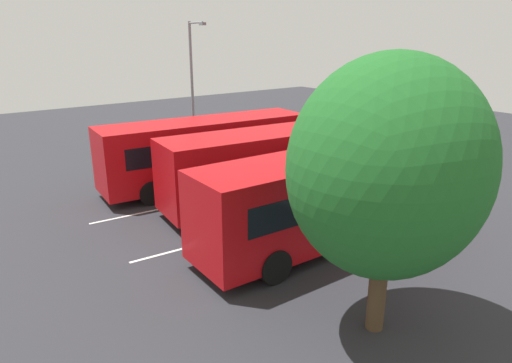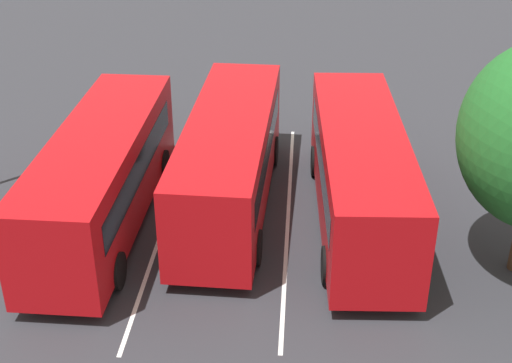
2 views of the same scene
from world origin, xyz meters
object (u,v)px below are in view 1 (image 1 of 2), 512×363
object	(u,v)px
bus_far_left	(329,194)
bus_center_left	(277,163)
street_lamp	(193,82)
pedestrian	(457,181)
bus_center_right	(207,149)
depot_tree	(389,168)

from	to	relation	value
bus_far_left	bus_center_left	world-z (taller)	same
street_lamp	bus_center_left	bearing A→B (deg)	4.75
pedestrian	bus_center_left	bearing A→B (deg)	-20.20
bus_center_left	bus_center_right	world-z (taller)	same
bus_far_left	pedestrian	world-z (taller)	bus_far_left
bus_center_left	pedestrian	distance (m)	7.81
bus_far_left	bus_center_right	distance (m)	8.01
bus_center_left	bus_far_left	bearing A→B (deg)	-97.93
pedestrian	street_lamp	size ratio (longest dim) A/B	0.23
pedestrian	depot_tree	world-z (taller)	depot_tree
bus_center_left	street_lamp	distance (m)	9.16
street_lamp	depot_tree	size ratio (longest dim) A/B	1.14
bus_center_right	depot_tree	bearing A→B (deg)	-96.40
bus_center_left	depot_tree	world-z (taller)	depot_tree
depot_tree	pedestrian	bearing A→B (deg)	19.59
bus_center_right	street_lamp	xyz separation A→B (m)	(2.15, 4.77, 2.67)
pedestrian	street_lamp	distance (m)	14.82
bus_center_left	bus_center_right	bearing A→B (deg)	112.39
bus_center_left	bus_center_right	xyz separation A→B (m)	(-1.10, 3.92, 0.00)
bus_center_right	street_lamp	bearing A→B (deg)	71.52
bus_far_left	street_lamp	world-z (taller)	street_lamp
pedestrian	bus_far_left	bearing A→B (deg)	12.26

